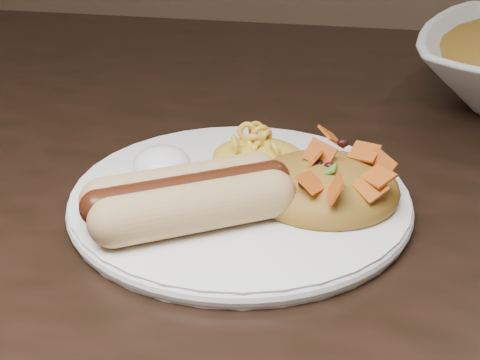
# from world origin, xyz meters

# --- Properties ---
(table) EXTENTS (1.60, 0.90, 0.75)m
(table) POSITION_xyz_m (0.00, 0.00, 0.66)
(table) COLOR black
(table) RESTS_ON floor
(plate) EXTENTS (0.28, 0.28, 0.01)m
(plate) POSITION_xyz_m (0.11, -0.05, 0.76)
(plate) COLOR white
(plate) RESTS_ON table
(hotdog) EXTENTS (0.11, 0.12, 0.03)m
(hotdog) POSITION_xyz_m (0.09, -0.09, 0.78)
(hotdog) COLOR tan
(hotdog) RESTS_ON plate
(mac_and_cheese) EXTENTS (0.09, 0.08, 0.03)m
(mac_and_cheese) POSITION_xyz_m (0.12, 0.00, 0.78)
(mac_and_cheese) COLOR yellow
(mac_and_cheese) RESTS_ON plate
(sour_cream) EXTENTS (0.06, 0.06, 0.03)m
(sour_cream) POSITION_xyz_m (0.05, -0.03, 0.78)
(sour_cream) COLOR white
(sour_cream) RESTS_ON plate
(taco_salad) EXTENTS (0.11, 0.10, 0.05)m
(taco_salad) POSITION_xyz_m (0.17, -0.05, 0.78)
(taco_salad) COLOR #BF3F20
(taco_salad) RESTS_ON plate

